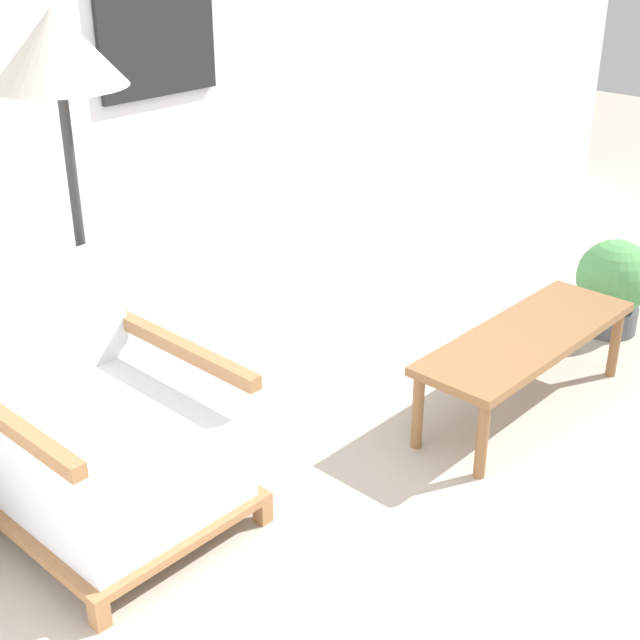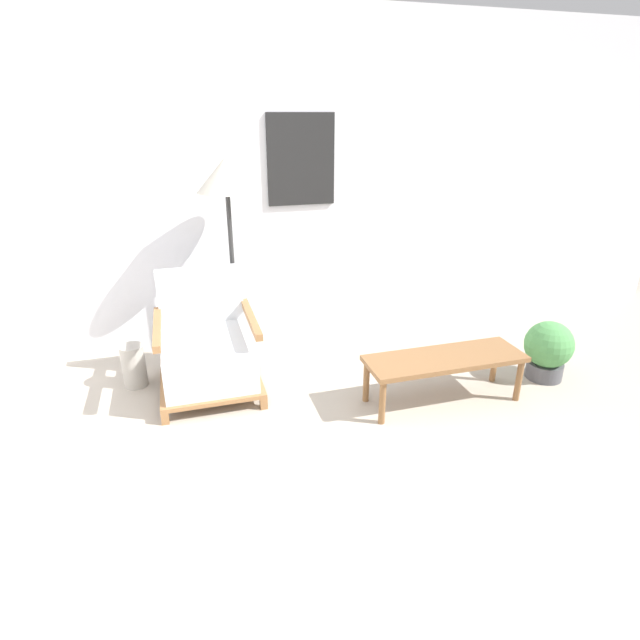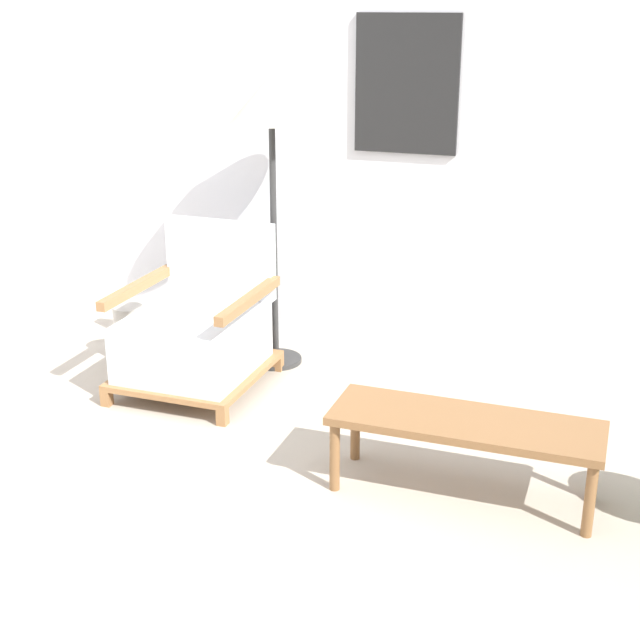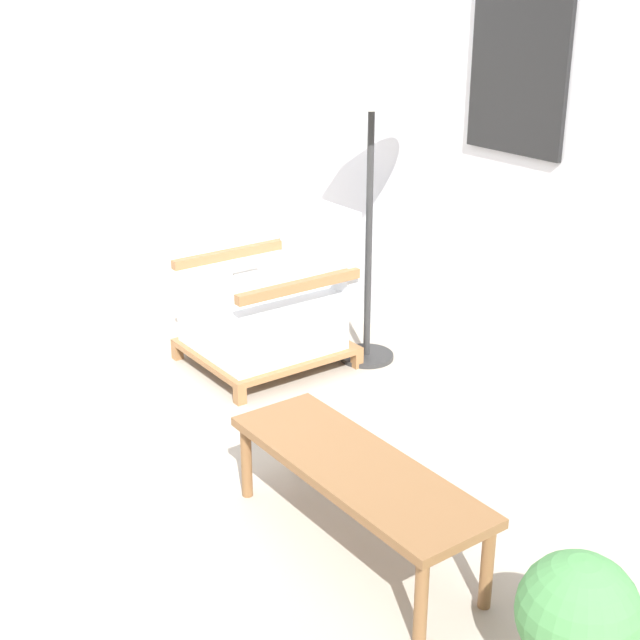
% 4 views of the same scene
% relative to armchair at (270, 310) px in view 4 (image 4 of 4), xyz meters
% --- Properties ---
extents(ground_plane, '(14.00, 14.00, 0.00)m').
position_rel_armchair_xyz_m(ground_plane, '(0.82, -1.25, -0.30)').
color(ground_plane, '#A89E8E').
extents(wall_back, '(8.00, 0.09, 2.70)m').
position_rel_armchair_xyz_m(wall_back, '(0.82, 0.81, 1.05)').
color(wall_back, silver).
rests_on(wall_back, ground_plane).
extents(wall_left, '(0.06, 8.00, 2.70)m').
position_rel_armchair_xyz_m(wall_left, '(-1.65, -0.75, 1.05)').
color(wall_left, silver).
rests_on(wall_left, ground_plane).
extents(armchair, '(0.71, 0.78, 0.84)m').
position_rel_armchair_xyz_m(armchair, '(0.00, 0.00, 0.00)').
color(armchair, olive).
rests_on(armchair, ground_plane).
extents(floor_lamp, '(0.45, 0.45, 1.61)m').
position_rel_armchair_xyz_m(floor_lamp, '(0.27, 0.45, 1.11)').
color(floor_lamp, '#2D2D2D').
rests_on(floor_lamp, ground_plane).
extents(coffee_table, '(1.12, 0.37, 0.35)m').
position_rel_armchair_xyz_m(coffee_table, '(1.56, -0.64, 0.01)').
color(coffee_table, brown).
rests_on(coffee_table, ground_plane).
extents(vase, '(0.17, 0.17, 0.33)m').
position_rel_armchair_xyz_m(vase, '(-0.54, 0.19, -0.14)').
color(vase, '#9E998E').
rests_on(vase, ground_plane).
extents(potted_plant, '(0.36, 0.36, 0.46)m').
position_rel_armchair_xyz_m(potted_plant, '(2.49, -0.56, -0.05)').
color(potted_plant, '#4C4C51').
rests_on(potted_plant, ground_plane).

